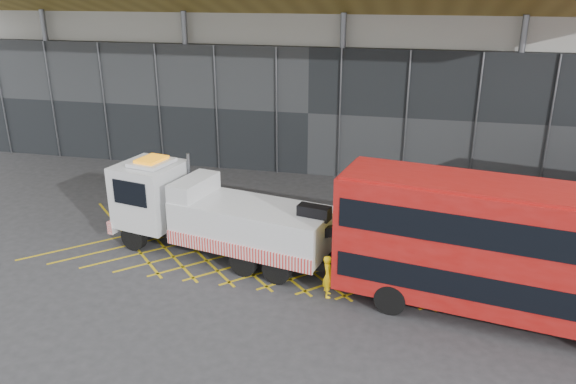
# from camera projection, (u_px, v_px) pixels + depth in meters

# --- Properties ---
(ground_plane) EXTENTS (120.00, 120.00, 0.00)m
(ground_plane) POSITION_uv_depth(u_px,v_px,m) (219.00, 245.00, 26.43)
(ground_plane) COLOR #2D2D30
(road_markings) EXTENTS (27.96, 7.16, 0.01)m
(road_markings) POSITION_uv_depth(u_px,v_px,m) (337.00, 258.00, 25.24)
(road_markings) COLOR gold
(road_markings) RESTS_ON ground_plane
(construction_building) EXTENTS (55.00, 23.97, 18.00)m
(construction_building) POSITION_uv_depth(u_px,v_px,m) (327.00, 23.00, 39.68)
(construction_building) COLOR #999993
(construction_building) RESTS_ON ground_plane
(recovery_truck) EXTENTS (12.18, 4.96, 4.23)m
(recovery_truck) POSITION_uv_depth(u_px,v_px,m) (212.00, 214.00, 24.97)
(recovery_truck) COLOR black
(recovery_truck) RESTS_ON ground_plane
(bus_towed) EXTENTS (12.93, 5.04, 5.14)m
(bus_towed) POSITION_uv_depth(u_px,v_px,m) (515.00, 248.00, 19.69)
(bus_towed) COLOR #9E0F0C
(bus_towed) RESTS_ON ground_plane
(worker) EXTENTS (0.53, 0.70, 1.74)m
(worker) POSITION_uv_depth(u_px,v_px,m) (328.00, 276.00, 21.88)
(worker) COLOR yellow
(worker) RESTS_ON ground_plane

